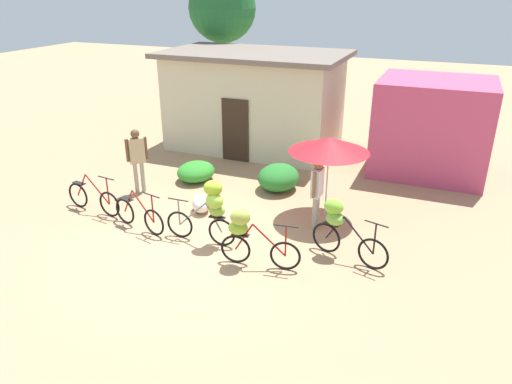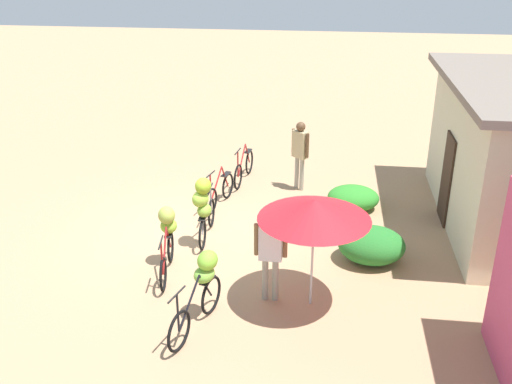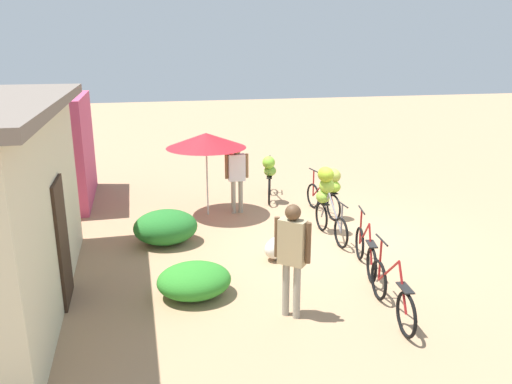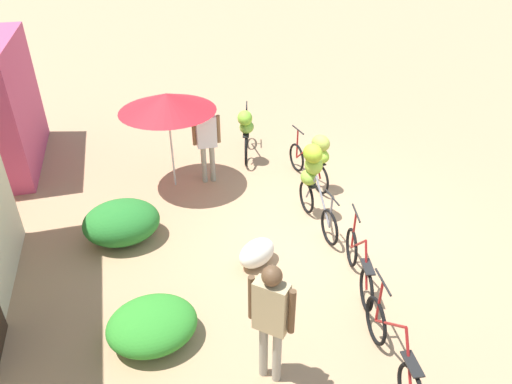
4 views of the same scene
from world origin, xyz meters
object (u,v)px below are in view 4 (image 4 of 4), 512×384
(bicycle_rightmost, at_px, (246,129))
(person_bystander, at_px, (207,136))
(bicycle_leftmost, at_px, (392,351))
(bicycle_center_loaded, at_px, (314,177))
(produce_sack, at_px, (257,253))
(market_umbrella, at_px, (167,102))
(bicycle_near_pile, at_px, (359,265))
(bicycle_by_shop, at_px, (316,155))
(person_vendor, at_px, (271,313))

(bicycle_rightmost, xyz_separation_m, person_bystander, (-0.80, 1.04, 0.30))
(bicycle_leftmost, relative_size, bicycle_center_loaded, 1.04)
(bicycle_leftmost, relative_size, produce_sack, 2.49)
(market_umbrella, distance_m, bicycle_near_pile, 4.71)
(bicycle_by_shop, xyz_separation_m, person_vendor, (-4.18, 2.28, 0.36))
(person_bystander, bearing_deg, bicycle_rightmost, -52.55)
(bicycle_by_shop, height_order, bicycle_rightmost, bicycle_rightmost)
(bicycle_center_loaded, distance_m, bicycle_by_shop, 1.18)
(market_umbrella, distance_m, person_bystander, 1.07)
(market_umbrella, height_order, person_bystander, market_umbrella)
(bicycle_near_pile, xyz_separation_m, person_vendor, (-1.25, 1.82, 0.75))
(bicycle_center_loaded, xyz_separation_m, bicycle_rightmost, (2.70, 0.54, -0.15))
(bicycle_rightmost, relative_size, person_bystander, 1.00)
(bicycle_rightmost, distance_m, person_vendor, 5.96)
(bicycle_center_loaded, relative_size, produce_sack, 2.40)
(bicycle_center_loaded, bearing_deg, bicycle_near_pile, -179.05)
(bicycle_leftmost, bearing_deg, bicycle_near_pile, -12.28)
(bicycle_near_pile, distance_m, bicycle_rightmost, 4.62)
(produce_sack, distance_m, person_bystander, 3.02)
(bicycle_by_shop, relative_size, person_vendor, 0.93)
(bicycle_rightmost, bearing_deg, bicycle_center_loaded, -168.70)
(bicycle_leftmost, xyz_separation_m, person_bystander, (5.37, 1.26, 0.68))
(bicycle_rightmost, height_order, produce_sack, bicycle_rightmost)
(bicycle_leftmost, xyz_separation_m, bicycle_center_loaded, (3.46, -0.32, 0.53))
(market_umbrella, relative_size, bicycle_by_shop, 1.22)
(bicycle_center_loaded, height_order, person_vendor, person_vendor)
(bicycle_near_pile, xyz_separation_m, bicycle_center_loaded, (1.86, 0.03, 0.54))
(person_bystander, bearing_deg, market_umbrella, 86.26)
(bicycle_by_shop, distance_m, person_bystander, 2.26)
(bicycle_leftmost, distance_m, bicycle_near_pile, 1.64)
(bicycle_leftmost, bearing_deg, bicycle_center_loaded, -5.23)
(market_umbrella, height_order, bicycle_center_loaded, market_umbrella)
(market_umbrella, distance_m, bicycle_by_shop, 3.13)
(bicycle_by_shop, bearing_deg, bicycle_center_loaded, 155.25)
(bicycle_near_pile, distance_m, person_vendor, 2.34)
(market_umbrella, xyz_separation_m, bicycle_rightmost, (0.75, -1.76, -1.10))
(bicycle_leftmost, height_order, person_vendor, person_vendor)
(person_bystander, bearing_deg, bicycle_leftmost, -166.75)
(bicycle_center_loaded, bearing_deg, person_vendor, 150.10)
(bicycle_rightmost, xyz_separation_m, produce_sack, (-3.69, 0.81, -0.52))
(bicycle_near_pile, height_order, produce_sack, bicycle_near_pile)
(bicycle_rightmost, bearing_deg, bicycle_leftmost, -177.93)
(bicycle_by_shop, distance_m, bicycle_rightmost, 1.94)
(bicycle_near_pile, height_order, bicycle_center_loaded, bicycle_center_loaded)
(bicycle_center_loaded, relative_size, bicycle_rightmost, 0.99)
(produce_sack, distance_m, person_vendor, 2.35)
(market_umbrella, distance_m, person_vendor, 5.15)
(bicycle_center_loaded, distance_m, produce_sack, 1.80)
(produce_sack, bearing_deg, bicycle_by_shop, -41.82)
(bicycle_near_pile, relative_size, person_bystander, 0.93)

